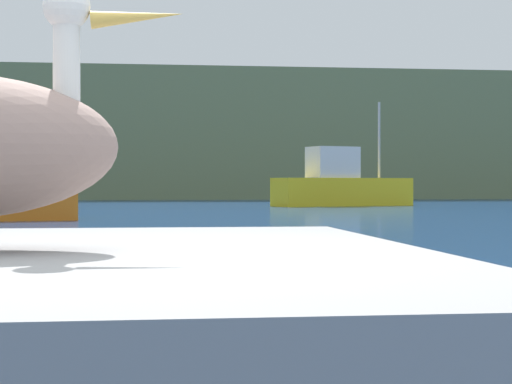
% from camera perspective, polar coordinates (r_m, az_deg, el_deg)
% --- Properties ---
extents(hillside_backdrop, '(140.00, 14.95, 8.87)m').
position_cam_1_polar(hillside_backdrop, '(67.50, -7.36, 3.37)').
color(hillside_backdrop, '#6B7A51').
rests_on(hillside_backdrop, ground).
extents(fishing_boat_yellow, '(7.09, 3.92, 5.04)m').
position_cam_1_polar(fishing_boat_yellow, '(43.63, 5.31, 0.42)').
color(fishing_boat_yellow, yellow).
rests_on(fishing_boat_yellow, ground).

